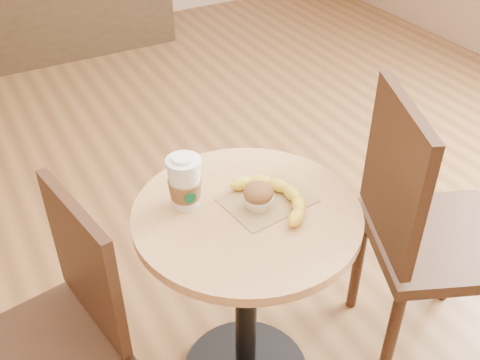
{
  "coord_description": "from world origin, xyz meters",
  "views": [
    {
      "loc": [
        -0.49,
        -1.06,
        1.73
      ],
      "look_at": [
        0.1,
        0.01,
        0.83
      ],
      "focal_mm": 42.0,
      "sensor_mm": 36.0,
      "label": 1
    }
  ],
  "objects": [
    {
      "name": "cafe_table",
      "position": [
        0.1,
        -0.03,
        0.51
      ],
      "size": [
        0.64,
        0.64,
        0.75
      ],
      "color": "black",
      "rests_on": "ground"
    },
    {
      "name": "banana",
      "position": [
        0.18,
        -0.03,
        0.77
      ],
      "size": [
        0.22,
        0.3,
        0.04
      ],
      "primitive_type": null,
      "rotation": [
        0.0,
        0.0,
        0.17
      ],
      "color": "yellow",
      "rests_on": "kraft_bag"
    },
    {
      "name": "kraft_bag",
      "position": [
        0.17,
        -0.01,
        0.75
      ],
      "size": [
        0.26,
        0.21,
        0.0
      ],
      "primitive_type": "cube",
      "rotation": [
        0.0,
        0.0,
        0.12
      ],
      "color": "olive",
      "rests_on": "cafe_table"
    },
    {
      "name": "chair_right",
      "position": [
        0.66,
        -0.17,
        0.55
      ],
      "size": [
        0.58,
        0.58,
        1.01
      ],
      "rotation": [
        0.0,
        0.0,
        1.17
      ],
      "color": "#351F12",
      "rests_on": "ground"
    },
    {
      "name": "coffee_cup",
      "position": [
        -0.03,
        0.08,
        0.82
      ],
      "size": [
        0.1,
        0.1,
        0.16
      ],
      "rotation": [
        0.0,
        0.0,
        -0.13
      ],
      "color": "silver",
      "rests_on": "cafe_table"
    },
    {
      "name": "muffin",
      "position": [
        0.13,
        -0.03,
        0.79
      ],
      "size": [
        0.09,
        0.09,
        0.08
      ],
      "color": "silver",
      "rests_on": "kraft_bag"
    },
    {
      "name": "chair_left",
      "position": [
        -0.45,
        0.05,
        0.49
      ],
      "size": [
        0.45,
        0.45,
        0.88
      ],
      "rotation": [
        0.0,
        0.0,
        -1.4
      ],
      "color": "#351F12",
      "rests_on": "ground"
    }
  ]
}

